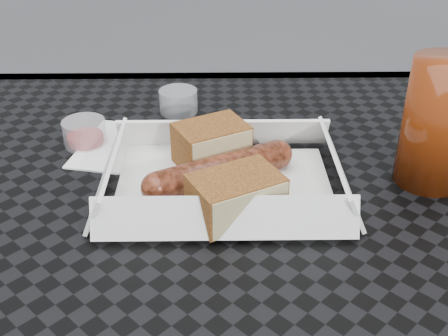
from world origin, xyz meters
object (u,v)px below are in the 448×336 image
Objects in this scene: patio_table at (206,292)px; bratwurst at (220,170)px; drink_glass at (438,123)px; food_tray at (224,186)px.

bratwurst reaches higher than patio_table.
patio_table is 0.29m from drink_glass.
food_tray is 0.02m from bratwurst.
drink_glass is at bearing 20.37° from patio_table.
bratwurst is at bearing -177.32° from drink_glass.
bratwurst is 0.22m from drink_glass.
patio_table is 3.64× the size of food_tray.
drink_glass is (0.23, 0.09, 0.14)m from patio_table.
patio_table is at bearing -159.63° from drink_glass.
patio_table is 0.11m from food_tray.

